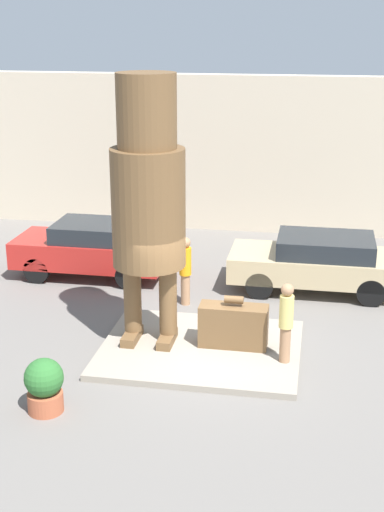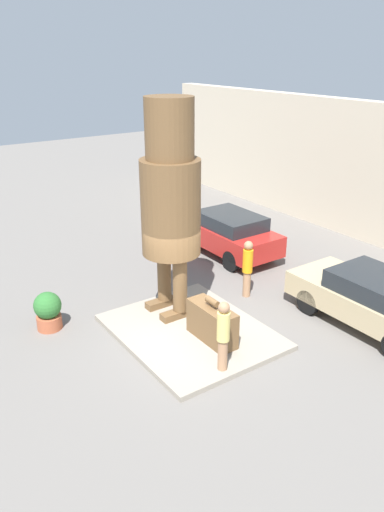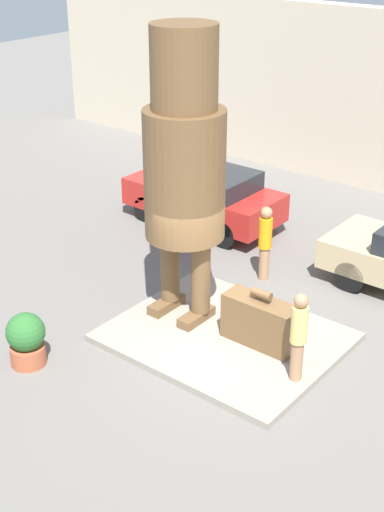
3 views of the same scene
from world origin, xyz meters
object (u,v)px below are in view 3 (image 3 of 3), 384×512
(worker_hivis, at_px, (265,240))
(tourist, at_px, (299,333))
(statue_figure, at_px, (184,156))
(planter_pot, at_px, (26,339))
(giant_suitcase, at_px, (260,322))
(parked_car_red, at_px, (205,195))

(worker_hivis, bearing_deg, tourist, -48.44)
(statue_figure, relative_size, planter_pot, 5.49)
(tourist, bearing_deg, planter_pot, -149.05)
(giant_suitcase, distance_m, tourist, 1.32)
(statue_figure, height_order, giant_suitcase, statue_figure)
(giant_suitcase, bearing_deg, worker_hivis, 121.88)
(tourist, distance_m, worker_hivis, 3.93)
(parked_car_red, distance_m, worker_hivis, 3.28)
(giant_suitcase, height_order, worker_hivis, worker_hivis)
(statue_figure, xyz_separation_m, planter_pot, (-1.23, -3.02, -2.90))
(tourist, bearing_deg, parked_car_red, 140.62)
(statue_figure, bearing_deg, tourist, -10.54)
(giant_suitcase, relative_size, parked_car_red, 0.35)
(planter_pot, bearing_deg, tourist, 30.95)
(statue_figure, bearing_deg, parked_car_red, 123.04)
(worker_hivis, bearing_deg, giant_suitcase, -58.12)
(parked_car_red, relative_size, planter_pot, 4.00)
(tourist, relative_size, worker_hivis, 0.97)
(tourist, xyz_separation_m, planter_pot, (-4.14, -2.48, -0.53))
(statue_figure, distance_m, giant_suitcase, 3.35)
(tourist, relative_size, planter_pot, 1.64)
(planter_pot, xyz_separation_m, worker_hivis, (1.53, 5.42, 0.42))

